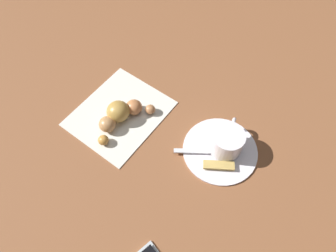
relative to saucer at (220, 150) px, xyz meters
The scene contains 7 objects.
ground_plane 0.13m from the saucer, 14.32° to the left, with size 1.80×1.80×0.00m, color brown.
saucer is the anchor object (origin of this frame).
espresso_cup 0.03m from the saucer, 117.33° to the right, with size 0.06×0.08×0.05m.
teaspoon 0.01m from the saucer, 84.15° to the left, with size 0.11×0.09×0.01m.
sugar_packet 0.04m from the saucer, 117.70° to the left, with size 0.06×0.02×0.01m, color tan.
napkin 0.22m from the saucer, 17.08° to the left, with size 0.17×0.19×0.00m, color silver.
croissant 0.22m from the saucer, 20.27° to the left, with size 0.08×0.14×0.04m.
Camera 1 is at (-0.22, 0.24, 0.54)m, focal length 32.12 mm.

